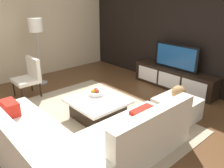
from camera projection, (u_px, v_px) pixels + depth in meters
name	position (u px, v px, depth m)	size (l,w,h in m)	color
ground_plane	(97.00, 121.00, 4.26)	(14.00, 14.00, 0.00)	brown
feature_wall_back	(186.00, 30.00, 5.43)	(6.40, 0.12, 2.80)	black
side_wall_left	(26.00, 26.00, 6.09)	(0.12, 5.20, 2.80)	beige
area_rug	(94.00, 119.00, 4.33)	(3.41, 2.50, 0.01)	tan
media_console	(174.00, 79.00, 5.66)	(2.11, 0.43, 0.50)	black
television	(176.00, 57.00, 5.46)	(1.15, 0.06, 0.60)	black
sectional_couch	(73.00, 140.00, 3.26)	(2.48, 2.42, 0.79)	silver
coffee_table	(98.00, 108.00, 4.32)	(0.98, 0.95, 0.38)	black
accent_chair_near	(29.00, 75.00, 5.19)	(0.56, 0.50, 0.87)	black
floor_lamp	(36.00, 29.00, 5.57)	(0.34, 0.34, 1.65)	#A5A5AA
ottoman	(177.00, 109.00, 4.30)	(0.70, 0.70, 0.40)	silver
fruit_bowl	(96.00, 93.00, 4.42)	(0.28, 0.28, 0.13)	silver
decorative_ball	(179.00, 92.00, 4.18)	(0.26, 0.26, 0.26)	#AD8451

